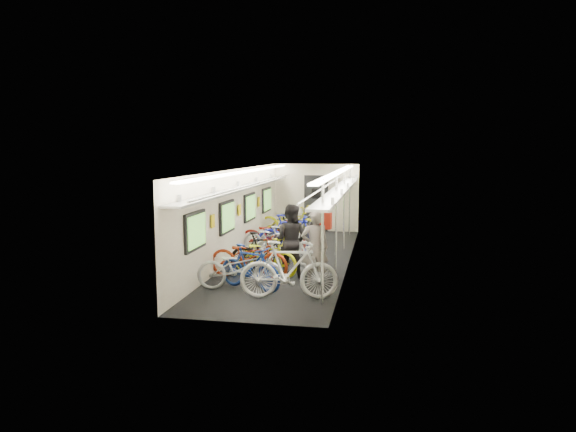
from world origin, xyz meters
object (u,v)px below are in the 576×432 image
at_px(passenger_mid, 291,240).
at_px(backpack, 326,221).
at_px(passenger_near, 315,248).
at_px(bicycle_1, 250,267).
at_px(bicycle_0, 240,267).

xyz_separation_m(passenger_mid, backpack, (0.79, 0.21, 0.44)).
bearing_deg(passenger_near, bicycle_1, 6.69).
height_order(bicycle_1, passenger_near, passenger_near).
distance_m(bicycle_0, passenger_mid, 1.63).
relative_size(bicycle_1, backpack, 4.15).
height_order(bicycle_0, backpack, backpack).
bearing_deg(passenger_near, bicycle_0, 5.50).
distance_m(passenger_mid, backpack, 0.93).
xyz_separation_m(bicycle_1, passenger_near, (1.29, 0.57, 0.35)).
distance_m(passenger_near, backpack, 1.06).
distance_m(bicycle_1, backpack, 2.23).
xyz_separation_m(bicycle_1, passenger_mid, (0.62, 1.31, 0.36)).
bearing_deg(bicycle_0, passenger_near, -74.50).
bearing_deg(passenger_mid, bicycle_0, 68.04).
bearing_deg(bicycle_1, passenger_near, -41.53).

